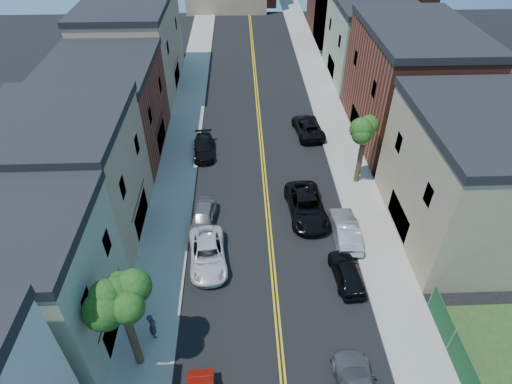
{
  "coord_description": "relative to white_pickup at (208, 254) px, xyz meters",
  "views": [
    {
      "loc": [
        -1.92,
        1.43,
        22.33
      ],
      "look_at": [
        -0.92,
        26.46,
        2.0
      ],
      "focal_mm": 29.53,
      "sensor_mm": 36.0,
      "label": 1
    }
  ],
  "objects": [
    {
      "name": "silver_car_right",
      "position": [
        9.96,
        1.97,
        0.06
      ],
      "size": [
        1.75,
        4.86,
        1.59
      ],
      "primitive_type": "imported",
      "rotation": [
        0.0,
        0.0,
        3.13
      ],
      "color": "#ADB0B5",
      "rests_on": "ground"
    },
    {
      "name": "tree_left_mid",
      "position": [
        -3.42,
        -7.34,
        5.84
      ],
      "size": [
        5.2,
        5.2,
        9.29
      ],
      "color": "#332919",
      "rests_on": "sidewalk_left"
    },
    {
      "name": "bldg_right_brick",
      "position": [
        18.46,
        16.65,
        4.26
      ],
      "size": [
        9.0,
        14.0,
        10.0
      ],
      "primitive_type": "cube",
      "color": "brown",
      "rests_on": "ground"
    },
    {
      "name": "black_car_left",
      "position": [
        -1.04,
        13.58,
        -0.07
      ],
      "size": [
        2.13,
        4.69,
        1.33
      ],
      "primitive_type": "imported",
      "rotation": [
        0.0,
        0.0,
        0.06
      ],
      "color": "black",
      "rests_on": "ground"
    },
    {
      "name": "bldg_left_tan_near",
      "position": [
        -9.54,
        3.65,
        3.76
      ],
      "size": [
        9.0,
        10.0,
        9.0
      ],
      "primitive_type": "cube",
      "color": "#998466",
      "rests_on": "ground"
    },
    {
      "name": "sidewalk_left",
      "position": [
        -3.44,
        18.65,
        -0.66
      ],
      "size": [
        3.2,
        100.0,
        0.15
      ],
      "primitive_type": "cube",
      "color": "gray",
      "rests_on": "ground"
    },
    {
      "name": "curb_right",
      "position": [
        10.61,
        18.65,
        -0.66
      ],
      "size": [
        0.3,
        100.0,
        0.15
      ],
      "primitive_type": "cube",
      "color": "gray",
      "rests_on": "ground"
    },
    {
      "name": "bldg_right_tan",
      "position": [
        18.46,
        2.65,
        3.76
      ],
      "size": [
        9.0,
        12.0,
        9.0
      ],
      "primitive_type": "cube",
      "color": "#998466",
      "rests_on": "ground"
    },
    {
      "name": "bldg_right_palegrn",
      "position": [
        18.46,
        30.65,
        3.51
      ],
      "size": [
        9.0,
        12.0,
        8.5
      ],
      "primitive_type": "cube",
      "color": "gray",
      "rests_on": "ground"
    },
    {
      "name": "curb_left",
      "position": [
        -1.69,
        18.65,
        -0.66
      ],
      "size": [
        0.3,
        100.0,
        0.15
      ],
      "primitive_type": "cube",
      "color": "gray",
      "rests_on": "ground"
    },
    {
      "name": "sidewalk_right",
      "position": [
        12.36,
        18.65,
        -0.66
      ],
      "size": [
        3.2,
        100.0,
        0.15
      ],
      "primitive_type": "cube",
      "color": "gray",
      "rests_on": "ground"
    },
    {
      "name": "tree_right_far",
      "position": [
        12.38,
        8.66,
        5.02
      ],
      "size": [
        4.4,
        4.4,
        8.03
      ],
      "color": "#332919",
      "rests_on": "sidewalk_right"
    },
    {
      "name": "pedestrian_left",
      "position": [
        -2.87,
        -5.74,
        0.36
      ],
      "size": [
        0.64,
        0.8,
        1.9
      ],
      "primitive_type": "imported",
      "rotation": [
        0.0,
        0.0,
        1.88
      ],
      "color": "#292931",
      "rests_on": "sidewalk_left"
    },
    {
      "name": "black_suv_lane",
      "position": [
        7.46,
        4.62,
        0.09
      ],
      "size": [
        3.12,
        6.11,
        1.65
      ],
      "primitive_type": "imported",
      "rotation": [
        0.0,
        0.0,
        0.07
      ],
      "color": "black",
      "rests_on": "ground"
    },
    {
      "name": "black_car_right",
      "position": [
        9.27,
        -1.95,
        -0.03
      ],
      "size": [
        2.02,
        4.29,
        1.42
      ],
      "primitive_type": "imported",
      "rotation": [
        0.0,
        0.0,
        3.23
      ],
      "color": "black",
      "rests_on": "ground"
    },
    {
      "name": "white_pickup",
      "position": [
        0.0,
        0.0,
        0.0
      ],
      "size": [
        2.98,
        5.54,
        1.48
      ],
      "primitive_type": "imported",
      "rotation": [
        0.0,
        0.0,
        0.1
      ],
      "color": "silver",
      "rests_on": "ground"
    },
    {
      "name": "bldg_left_palegrn",
      "position": [
        -9.54,
        -5.35,
        3.51
      ],
      "size": [
        9.0,
        8.0,
        8.5
      ],
      "primitive_type": "cube",
      "color": "gray",
      "rests_on": "ground"
    },
    {
      "name": "bldg_left_brick",
      "position": [
        -9.54,
        14.65,
        3.26
      ],
      "size": [
        9.0,
        12.0,
        8.0
      ],
      "primitive_type": "cube",
      "color": "brown",
      "rests_on": "ground"
    },
    {
      "name": "grey_car_left",
      "position": [
        -0.53,
        3.88,
        -0.01
      ],
      "size": [
        2.13,
        4.4,
        1.45
      ],
      "primitive_type": "imported",
      "rotation": [
        0.0,
        0.0,
        -0.1
      ],
      "color": "slate",
      "rests_on": "ground"
    },
    {
      "name": "dark_car_right_far",
      "position": [
        9.25,
        16.88,
        0.01
      ],
      "size": [
        3.08,
        5.64,
        1.5
      ],
      "primitive_type": "imported",
      "rotation": [
        0.0,
        0.0,
        3.26
      ],
      "color": "black",
      "rests_on": "ground"
    },
    {
      "name": "bldg_left_tan_far",
      "position": [
        -9.54,
        28.65,
        4.01
      ],
      "size": [
        9.0,
        16.0,
        9.5
      ],
      "primitive_type": "cube",
      "color": "#998466",
      "rests_on": "ground"
    }
  ]
}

